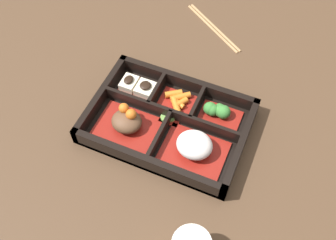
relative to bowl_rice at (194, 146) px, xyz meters
The scene contains 10 objects.
ground_plane 0.09m from the bowl_rice, 29.44° to the right, with size 3.00×3.00×0.00m, color #4C3523.
bento_base 0.09m from the bowl_rice, 29.44° to the right, with size 0.34×0.24×0.01m.
bento_rim 0.09m from the bowl_rice, 31.45° to the right, with size 0.34×0.24×0.04m.
bowl_rice is the anchor object (origin of this frame).
bowl_stew 0.15m from the bowl_rice, ahead, with size 0.13×0.10×0.06m.
bowl_greens 0.11m from the bowl_rice, 97.66° to the right, with size 0.09×0.07×0.04m.
bowl_carrots 0.13m from the bowl_rice, 52.09° to the right, with size 0.08×0.07×0.02m.
bowl_tofu 0.20m from the bowl_rice, 29.92° to the right, with size 0.08×0.07×0.03m.
bowl_pickles 0.10m from the bowl_rice, 36.73° to the right, with size 0.04×0.04×0.01m.
chopsticks 0.39m from the bowl_rice, 76.79° to the right, with size 0.19×0.13×0.01m.
Camera 1 is at (-0.19, 0.44, 0.72)m, focal length 42.00 mm.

